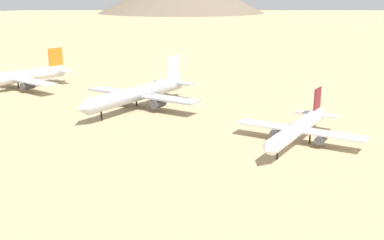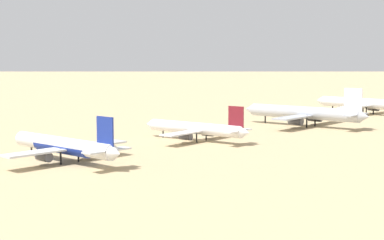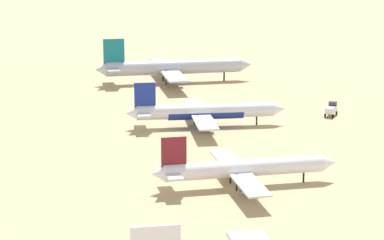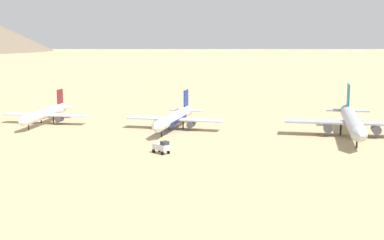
{
  "view_description": "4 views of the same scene",
  "coord_description": "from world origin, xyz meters",
  "views": [
    {
      "loc": [
        100.08,
        62.15,
        36.78
      ],
      "look_at": [
        11.84,
        -23.05,
        3.72
      ],
      "focal_mm": 44.48,
      "sensor_mm": 36.0,
      "label": 1
    },
    {
      "loc": [
        -145.98,
        126.52,
        26.95
      ],
      "look_at": [
        10.42,
        -4.67,
        5.32
      ],
      "focal_mm": 57.65,
      "sensor_mm": 36.0,
      "label": 2
    },
    {
      "loc": [
        -9.22,
        -158.92,
        55.03
      ],
      "look_at": [
        -11.08,
        39.25,
        5.25
      ],
      "focal_mm": 74.84,
      "sensor_mm": 36.0,
      "label": 3
    },
    {
      "loc": [
        171.25,
        134.36,
        35.8
      ],
      "look_at": [
        -0.06,
        62.94,
        5.37
      ],
      "focal_mm": 52.07,
      "sensor_mm": 36.0,
      "label": 4
    }
  ],
  "objects": [
    {
      "name": "ground_plane",
      "position": [
        0.0,
        0.0,
        0.0
      ],
      "size": [
        1800.0,
        1800.0,
        0.0
      ],
      "primitive_type": "plane",
      "color": "tan"
    },
    {
      "name": "parked_jet_3",
      "position": [
        -7.87,
        52.72,
        4.21
      ],
      "size": [
        43.85,
        35.79,
        12.65
      ],
      "color": "silver",
      "rests_on": "ground"
    },
    {
      "name": "service_truck",
      "position": [
        28.84,
        65.38,
        2.08
      ],
      "size": [
        4.47,
        5.69,
        3.9
      ],
      "color": "silver",
      "rests_on": "ground"
    },
    {
      "name": "parked_jet_2",
      "position": [
        -0.01,
        2.28,
        3.95
      ],
      "size": [
        40.28,
        33.05,
        11.72
      ],
      "color": "white",
      "rests_on": "ground"
    },
    {
      "name": "parked_jet_4",
      "position": [
        -18.62,
        113.27,
        5.34
      ],
      "size": [
        54.69,
        44.82,
        15.87
      ],
      "color": "#B2B7C1",
      "rests_on": "ground"
    }
  ]
}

